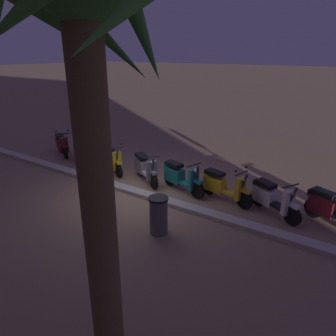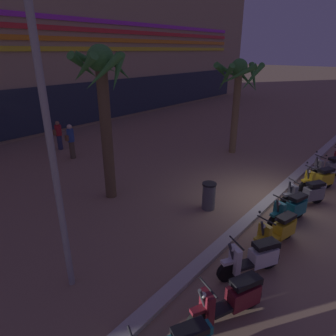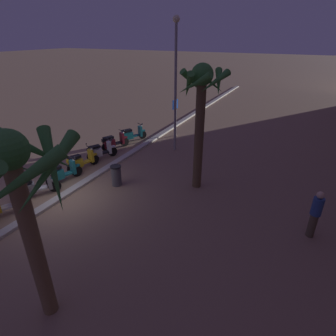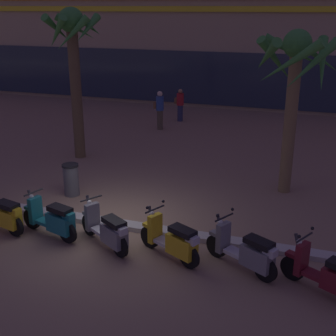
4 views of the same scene
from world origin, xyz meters
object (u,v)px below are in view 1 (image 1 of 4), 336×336
at_px(scooter_white_gap_after_mid, 272,198).
at_px(scooter_maroon_second_in_line, 62,144).
at_px(palm_tree_far_corner, 86,88).
at_px(litter_bin, 159,215).
at_px(scooter_yellow_mid_centre, 222,186).
at_px(scooter_yellow_tail_end, 111,159).
at_px(scooter_teal_last_in_row, 180,177).
at_px(scooter_maroon_lead_nearest, 333,209).
at_px(scooter_grey_far_back, 81,152).
at_px(scooter_grey_mid_front, 145,168).

height_order(scooter_white_gap_after_mid, scooter_maroon_second_in_line, scooter_maroon_second_in_line).
bearing_deg(palm_tree_far_corner, litter_bin, -65.05).
bearing_deg(scooter_yellow_mid_centre, scooter_yellow_tail_end, 0.86).
height_order(scooter_yellow_mid_centre, palm_tree_far_corner, palm_tree_far_corner).
bearing_deg(scooter_yellow_mid_centre, palm_tree_far_corner, 99.99).
bearing_deg(scooter_white_gap_after_mid, scooter_teal_last_in_row, 2.29).
relative_size(scooter_yellow_mid_centre, scooter_yellow_tail_end, 1.12).
relative_size(scooter_white_gap_after_mid, scooter_maroon_second_in_line, 0.99).
xyz_separation_m(scooter_white_gap_after_mid, palm_tree_far_corner, (0.44, 5.82, 3.41)).
xyz_separation_m(scooter_maroon_lead_nearest, scooter_teal_last_in_row, (4.34, 0.32, 0.01)).
relative_size(scooter_maroon_lead_nearest, litter_bin, 1.78).
relative_size(scooter_grey_far_back, scooter_maroon_second_in_line, 1.04).
xyz_separation_m(scooter_yellow_mid_centre, scooter_maroon_second_in_line, (7.63, -0.24, -0.01)).
relative_size(scooter_white_gap_after_mid, scooter_yellow_tail_end, 0.98).
xyz_separation_m(scooter_maroon_lead_nearest, scooter_white_gap_after_mid, (1.48, 0.21, -0.01)).
height_order(scooter_yellow_mid_centre, scooter_maroon_second_in_line, same).
xyz_separation_m(scooter_yellow_mid_centre, litter_bin, (0.50, 2.55, 0.03)).
height_order(scooter_grey_mid_front, litter_bin, scooter_grey_mid_front).
bearing_deg(scooter_grey_mid_front, scooter_grey_far_back, 0.50).
height_order(scooter_teal_last_in_row, scooter_maroon_second_in_line, scooter_maroon_second_in_line).
xyz_separation_m(scooter_grey_mid_front, scooter_maroon_second_in_line, (4.77, -0.31, -0.01)).
relative_size(scooter_maroon_second_in_line, palm_tree_far_corner, 0.30).
xyz_separation_m(scooter_maroon_lead_nearest, scooter_yellow_tail_end, (7.38, 0.26, 0.01)).
distance_m(scooter_white_gap_after_mid, scooter_yellow_tail_end, 5.90).
xyz_separation_m(scooter_yellow_mid_centre, scooter_teal_last_in_row, (1.40, 0.13, 0.01)).
bearing_deg(litter_bin, scooter_maroon_second_in_line, -21.42).
relative_size(scooter_maroon_second_in_line, litter_bin, 1.67).
bearing_deg(litter_bin, palm_tree_far_corner, 114.95).
xyz_separation_m(scooter_grey_mid_front, litter_bin, (-2.36, 2.48, 0.03)).
bearing_deg(palm_tree_far_corner, scooter_white_gap_after_mid, -94.29).
xyz_separation_m(scooter_teal_last_in_row, scooter_grey_mid_front, (1.46, -0.05, -0.01)).
xyz_separation_m(scooter_teal_last_in_row, scooter_maroon_second_in_line, (6.23, -0.37, -0.02)).
bearing_deg(scooter_maroon_lead_nearest, litter_bin, 38.62).
distance_m(scooter_maroon_lead_nearest, scooter_teal_last_in_row, 4.35).
bearing_deg(scooter_grey_mid_front, scooter_maroon_lead_nearest, -177.36).
bearing_deg(scooter_grey_far_back, scooter_white_gap_after_mid, -179.32).
distance_m(scooter_white_gap_after_mid, scooter_maroon_second_in_line, 9.09).
xyz_separation_m(scooter_maroon_second_in_line, litter_bin, (-7.13, 2.80, 0.04)).
distance_m(scooter_maroon_second_in_line, litter_bin, 7.66).
height_order(scooter_yellow_mid_centre, scooter_grey_mid_front, scooter_yellow_mid_centre).
height_order(scooter_white_gap_after_mid, scooter_grey_far_back, scooter_grey_far_back).
bearing_deg(palm_tree_far_corner, scooter_maroon_lead_nearest, -107.61).
height_order(scooter_yellow_mid_centre, scooter_teal_last_in_row, scooter_yellow_mid_centre).
relative_size(scooter_yellow_mid_centre, scooter_maroon_second_in_line, 1.13).
height_order(scooter_maroon_lead_nearest, litter_bin, scooter_maroon_lead_nearest).
height_order(scooter_maroon_lead_nearest, scooter_teal_last_in_row, same).
height_order(scooter_maroon_lead_nearest, scooter_maroon_second_in_line, scooter_maroon_second_in_line).
bearing_deg(palm_tree_far_corner, scooter_grey_mid_front, -56.04).
relative_size(scooter_maroon_lead_nearest, scooter_yellow_tail_end, 1.06).
relative_size(scooter_yellow_mid_centre, scooter_teal_last_in_row, 1.03).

